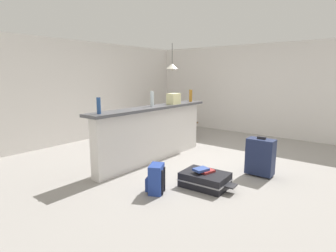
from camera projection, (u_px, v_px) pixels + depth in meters
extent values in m
cube|color=gray|center=(189.00, 158.00, 5.66)|extent=(13.00, 13.00, 0.05)
cube|color=silver|center=(95.00, 91.00, 7.29)|extent=(6.60, 0.10, 2.50)
cube|color=silver|center=(240.00, 89.00, 7.95)|extent=(0.10, 6.00, 2.50)
cube|color=silver|center=(153.00, 135.00, 5.34)|extent=(2.80, 0.20, 1.02)
cube|color=#4C4C51|center=(153.00, 108.00, 5.24)|extent=(2.96, 0.40, 0.05)
cylinder|color=#284C89|center=(99.00, 106.00, 4.23)|extent=(0.06, 0.06, 0.26)
cylinder|color=silver|center=(152.00, 99.00, 5.24)|extent=(0.07, 0.07, 0.29)
cylinder|color=#9E661E|center=(191.00, 96.00, 6.14)|extent=(0.07, 0.07, 0.27)
cube|color=beige|center=(174.00, 99.00, 5.63)|extent=(0.26, 0.18, 0.22)
cube|color=#332319|center=(172.00, 110.00, 7.55)|extent=(1.10, 0.80, 0.04)
cylinder|color=#332319|center=(171.00, 127.00, 7.03)|extent=(0.06, 0.06, 0.70)
cylinder|color=#332319|center=(192.00, 122.00, 7.79)|extent=(0.06, 0.06, 0.70)
cylinder|color=#332319|center=(151.00, 124.00, 7.45)|extent=(0.06, 0.06, 0.70)
cylinder|color=#332319|center=(173.00, 119.00, 8.20)|extent=(0.06, 0.06, 0.70)
cube|color=#4C331E|center=(187.00, 123.00, 7.20)|extent=(0.43, 0.43, 0.04)
cube|color=#4C331E|center=(182.00, 112.00, 7.27)|extent=(0.40, 0.07, 0.48)
cylinder|color=#4C331E|center=(188.00, 133.00, 7.02)|extent=(0.04, 0.04, 0.41)
cylinder|color=#4C331E|center=(196.00, 131.00, 7.25)|extent=(0.04, 0.04, 0.41)
cylinder|color=#4C331E|center=(179.00, 131.00, 7.24)|extent=(0.04, 0.04, 0.41)
cylinder|color=#4C331E|center=(186.00, 129.00, 7.46)|extent=(0.04, 0.04, 0.41)
cylinder|color=black|center=(172.00, 54.00, 7.33)|extent=(0.01, 0.01, 0.56)
cone|color=white|center=(172.00, 66.00, 7.39)|extent=(0.34, 0.34, 0.14)
sphere|color=white|center=(172.00, 69.00, 7.41)|extent=(0.07, 0.07, 0.07)
cube|color=black|center=(205.00, 180.00, 4.15)|extent=(0.52, 0.71, 0.22)
cube|color=gray|center=(205.00, 180.00, 4.15)|extent=(0.54, 0.72, 0.02)
cube|color=#2D2D33|center=(231.00, 186.00, 3.92)|extent=(0.19, 0.15, 0.02)
cube|color=#1E284C|center=(260.00, 157.00, 4.57)|extent=(0.25, 0.44, 0.60)
cylinder|color=black|center=(248.00, 171.00, 4.74)|extent=(0.03, 0.06, 0.06)
cylinder|color=black|center=(271.00, 176.00, 4.51)|extent=(0.03, 0.06, 0.06)
cube|color=#232328|center=(262.00, 138.00, 4.51)|extent=(0.04, 0.14, 0.04)
cube|color=#233D93|center=(156.00, 179.00, 3.92)|extent=(0.33, 0.29, 0.42)
cube|color=navy|center=(149.00, 183.00, 3.95)|extent=(0.22, 0.15, 0.19)
cube|color=black|center=(164.00, 179.00, 3.97)|extent=(0.04, 0.04, 0.36)
cube|color=black|center=(162.00, 183.00, 3.83)|extent=(0.04, 0.04, 0.36)
cube|color=#AD2D2D|center=(207.00, 171.00, 4.15)|extent=(0.25, 0.21, 0.03)
cube|color=#334C99|center=(201.00, 169.00, 4.12)|extent=(0.26, 0.22, 0.04)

